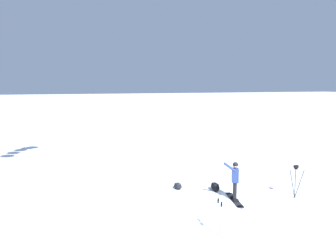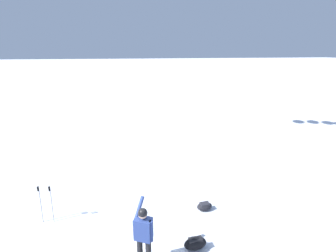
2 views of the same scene
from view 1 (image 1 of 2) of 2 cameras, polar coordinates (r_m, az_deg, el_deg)
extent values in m
plane|color=white|center=(13.94, 12.51, -12.84)|extent=(300.00, 300.00, 0.00)
cylinder|color=black|center=(14.06, 11.37, -10.97)|extent=(0.14, 0.14, 0.77)
cylinder|color=black|center=(14.27, 11.32, -10.70)|extent=(0.14, 0.14, 0.77)
cube|color=navy|center=(13.98, 11.41, -8.26)|extent=(0.47, 0.42, 0.55)
sphere|color=tan|center=(13.87, 11.45, -6.63)|extent=(0.21, 0.21, 0.21)
sphere|color=black|center=(13.87, 11.46, -6.51)|extent=(0.22, 0.22, 0.22)
cylinder|color=navy|center=(13.69, 10.51, -6.92)|extent=(0.31, 0.49, 0.39)
cylinder|color=navy|center=(14.17, 11.45, -8.04)|extent=(0.09, 0.09, 0.55)
cube|color=black|center=(14.28, 11.26, -12.27)|extent=(1.62, 0.64, 0.02)
cylinder|color=black|center=(13.57, 12.28, -13.36)|extent=(0.28, 0.28, 0.02)
cylinder|color=black|center=(15.00, 10.34, -11.28)|extent=(0.28, 0.28, 0.02)
cube|color=black|center=(14.07, 11.53, -12.37)|extent=(0.18, 0.23, 0.08)
cube|color=black|center=(14.46, 11.00, -11.80)|extent=(0.18, 0.23, 0.08)
ellipsoid|color=black|center=(15.26, 8.05, -10.28)|extent=(0.62, 0.31, 0.34)
cube|color=black|center=(15.23, 8.06, -9.84)|extent=(0.37, 0.19, 0.08)
cylinder|color=#262628|center=(14.91, 20.49, -9.29)|extent=(0.07, 0.35, 1.25)
cylinder|color=#262628|center=(14.99, 21.52, -9.26)|extent=(0.30, 0.22, 1.25)
cylinder|color=#262628|center=(15.18, 20.90, -9.02)|extent=(0.28, 0.24, 1.25)
cube|color=black|center=(14.86, 21.03, -6.78)|extent=(0.10, 0.10, 0.06)
cube|color=black|center=(14.84, 21.04, -6.48)|extent=(0.12, 0.16, 0.10)
ellipsoid|color=black|center=(15.38, 1.69, -10.25)|extent=(0.53, 0.35, 0.25)
cube|color=#2C2C33|center=(15.36, 1.69, -9.95)|extent=(0.32, 0.21, 0.08)
cylinder|color=gray|center=(11.02, 8.52, -15.02)|extent=(0.03, 0.17, 1.17)
cylinder|color=black|center=(10.83, 8.58, -12.49)|extent=(0.05, 0.05, 0.14)
cylinder|color=gray|center=(10.73, 9.08, -15.66)|extent=(0.02, 0.17, 1.17)
cylinder|color=black|center=(10.54, 9.14, -13.07)|extent=(0.05, 0.05, 0.14)
camera|label=2|loc=(16.03, 26.49, 7.36)|focal=25.26mm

